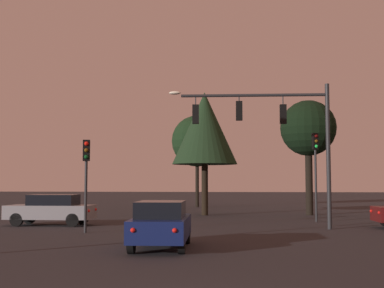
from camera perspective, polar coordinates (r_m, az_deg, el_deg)
ground_plane at (r=32.08m, az=3.44°, el=-8.06°), size 168.00×168.00×0.00m
traffic_signal_mast_arm at (r=24.22m, az=9.11°, el=2.03°), size 7.46×0.59×6.69m
traffic_light_corner_left at (r=22.40m, az=-11.62°, el=-2.44°), size 0.35×0.38×3.94m
traffic_light_corner_right at (r=28.80m, az=13.50°, el=-1.65°), size 0.36×0.39×4.81m
car_nearside_lane at (r=16.88m, az=-3.42°, el=-8.79°), size 1.91×4.13×1.52m
car_crossing_right at (r=26.77m, az=-15.29°, el=-6.97°), size 4.32×1.84×1.52m
tree_left_far at (r=33.81m, az=1.41°, el=1.73°), size 4.25×4.25×8.05m
tree_right_cluster at (r=34.79m, az=12.72°, el=1.62°), size 3.66×3.66×7.53m
tree_lot_edge at (r=44.93m, az=0.57°, el=0.31°), size 4.47×4.47×7.96m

